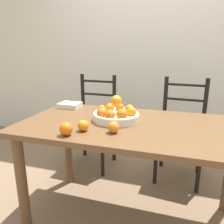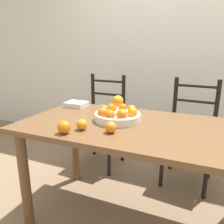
{
  "view_description": "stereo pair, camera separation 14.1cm",
  "coord_description": "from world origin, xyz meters",
  "px_view_note": "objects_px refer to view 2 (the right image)",
  "views": [
    {
      "loc": [
        0.26,
        -1.36,
        1.23
      ],
      "look_at": [
        -0.14,
        -0.06,
        0.85
      ],
      "focal_mm": 35.0,
      "sensor_mm": 36.0,
      "label": 1
    },
    {
      "loc": [
        0.39,
        -1.32,
        1.23
      ],
      "look_at": [
        -0.14,
        -0.06,
        0.85
      ],
      "focal_mm": 35.0,
      "sensor_mm": 36.0,
      "label": 2
    }
  ],
  "objects_px": {
    "orange_loose_0": "(82,125)",
    "book_stack": "(76,104)",
    "orange_loose_1": "(111,127)",
    "chair_right": "(190,135)",
    "orange_loose_2": "(64,127)",
    "chair_left": "(102,123)",
    "fruit_bowl": "(117,114)"
  },
  "relations": [
    {
      "from": "book_stack",
      "to": "fruit_bowl",
      "type": "bearing_deg",
      "value": -26.11
    },
    {
      "from": "book_stack",
      "to": "orange_loose_0",
      "type": "bearing_deg",
      "value": -54.79
    },
    {
      "from": "fruit_bowl",
      "to": "orange_loose_1",
      "type": "relative_size",
      "value": 4.74
    },
    {
      "from": "orange_loose_2",
      "to": "book_stack",
      "type": "relative_size",
      "value": 0.44
    },
    {
      "from": "orange_loose_0",
      "to": "chair_left",
      "type": "bearing_deg",
      "value": 108.54
    },
    {
      "from": "fruit_bowl",
      "to": "orange_loose_2",
      "type": "height_order",
      "value": "fruit_bowl"
    },
    {
      "from": "orange_loose_0",
      "to": "chair_right",
      "type": "distance_m",
      "value": 1.17
    },
    {
      "from": "orange_loose_2",
      "to": "chair_right",
      "type": "bearing_deg",
      "value": 58.09
    },
    {
      "from": "orange_loose_2",
      "to": "book_stack",
      "type": "height_order",
      "value": "orange_loose_2"
    },
    {
      "from": "orange_loose_2",
      "to": "book_stack",
      "type": "distance_m",
      "value": 0.65
    },
    {
      "from": "orange_loose_1",
      "to": "chair_right",
      "type": "xyz_separation_m",
      "value": [
        0.41,
        0.93,
        -0.32
      ]
    },
    {
      "from": "orange_loose_0",
      "to": "chair_left",
      "type": "xyz_separation_m",
      "value": [
        -0.32,
        0.96,
        -0.32
      ]
    },
    {
      "from": "orange_loose_1",
      "to": "chair_left",
      "type": "relative_size",
      "value": 0.07
    },
    {
      "from": "fruit_bowl",
      "to": "orange_loose_0",
      "type": "xyz_separation_m",
      "value": [
        -0.13,
        -0.26,
        -0.02
      ]
    },
    {
      "from": "orange_loose_0",
      "to": "orange_loose_1",
      "type": "xyz_separation_m",
      "value": [
        0.18,
        0.02,
        0.0
      ]
    },
    {
      "from": "orange_loose_1",
      "to": "book_stack",
      "type": "distance_m",
      "value": 0.71
    },
    {
      "from": "orange_loose_0",
      "to": "book_stack",
      "type": "bearing_deg",
      "value": 125.21
    },
    {
      "from": "orange_loose_1",
      "to": "chair_left",
      "type": "distance_m",
      "value": 1.11
    },
    {
      "from": "fruit_bowl",
      "to": "chair_right",
      "type": "height_order",
      "value": "chair_right"
    },
    {
      "from": "fruit_bowl",
      "to": "orange_loose_0",
      "type": "distance_m",
      "value": 0.29
    },
    {
      "from": "orange_loose_2",
      "to": "book_stack",
      "type": "xyz_separation_m",
      "value": [
        -0.28,
        0.59,
        -0.02
      ]
    },
    {
      "from": "orange_loose_2",
      "to": "chair_left",
      "type": "height_order",
      "value": "chair_left"
    },
    {
      "from": "orange_loose_2",
      "to": "orange_loose_0",
      "type": "bearing_deg",
      "value": 56.14
    },
    {
      "from": "orange_loose_1",
      "to": "orange_loose_2",
      "type": "bearing_deg",
      "value": -154.55
    },
    {
      "from": "orange_loose_0",
      "to": "book_stack",
      "type": "relative_size",
      "value": 0.39
    },
    {
      "from": "orange_loose_0",
      "to": "orange_loose_1",
      "type": "distance_m",
      "value": 0.19
    },
    {
      "from": "fruit_bowl",
      "to": "chair_left",
      "type": "xyz_separation_m",
      "value": [
        -0.45,
        0.7,
        -0.34
      ]
    },
    {
      "from": "chair_right",
      "to": "book_stack",
      "type": "relative_size",
      "value": 5.62
    },
    {
      "from": "book_stack",
      "to": "chair_left",
      "type": "bearing_deg",
      "value": 86.63
    },
    {
      "from": "book_stack",
      "to": "orange_loose_2",
      "type": "bearing_deg",
      "value": -64.19
    },
    {
      "from": "orange_loose_1",
      "to": "book_stack",
      "type": "xyz_separation_m",
      "value": [
        -0.53,
        0.47,
        -0.01
      ]
    },
    {
      "from": "chair_right",
      "to": "book_stack",
      "type": "height_order",
      "value": "chair_right"
    }
  ]
}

